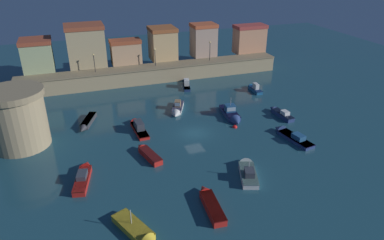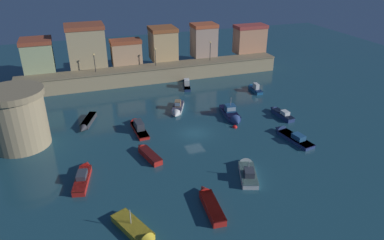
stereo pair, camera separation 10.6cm
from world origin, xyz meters
TOP-DOWN VIEW (x-y plane):
  - ground_plane at (0.00, 0.00)m, footprint 129.95×129.95m
  - quay_wall at (0.00, 23.52)m, footprint 50.84×4.02m
  - old_town_backdrop at (-2.62, 27.78)m, footprint 49.34×5.89m
  - fortress_tower at (-22.77, 4.45)m, footprint 7.78×7.78m
  - quay_lamp_0 at (-11.19, 23.52)m, footprint 0.32×0.32m
  - quay_lamp_1 at (0.23, 23.52)m, footprint 0.32×0.32m
  - quay_lamp_2 at (11.55, 23.52)m, footprint 0.32×0.32m
  - moored_boat_0 at (-7.35, 4.04)m, footprint 1.78×7.01m
  - moored_boat_1 at (-7.66, -3.78)m, footprint 2.53×5.65m
  - moored_boat_2 at (12.05, -5.43)m, footprint 2.80×7.18m
  - moored_boat_3 at (-11.46, -17.24)m, footprint 3.97×6.24m
  - moored_boat_4 at (-3.80, -15.32)m, footprint 1.75×6.36m
  - moored_boat_5 at (-15.65, -6.23)m, footprint 2.75×6.65m
  - moored_boat_6 at (7.10, 2.97)m, footprint 2.53×6.87m
  - moored_boat_7 at (2.50, -11.28)m, footprint 3.65×6.27m
  - moored_boat_8 at (-14.21, 7.75)m, footprint 3.22×6.09m
  - moored_boat_9 at (-0.17, 8.01)m, footprint 3.75×5.98m
  - moored_boat_10 at (14.66, 1.27)m, footprint 1.56×5.69m
  - moored_boat_11 at (4.94, 18.84)m, footprint 2.71×6.69m
  - moored_boat_12 at (15.95, 12.36)m, footprint 1.33×4.82m
  - mooring_buoy_0 at (6.18, -0.16)m, footprint 0.72×0.72m

SIDE VIEW (x-z plane):
  - ground_plane at x=0.00m, z-range 0.00..0.00m
  - mooring_buoy_0 at x=6.18m, z-range -0.36..0.36m
  - moored_boat_2 at x=12.05m, z-range -0.52..1.22m
  - moored_boat_3 at x=-11.46m, z-range -1.00..1.71m
  - moored_boat_9 at x=-0.17m, z-range -0.58..1.36m
  - moored_boat_8 at x=-14.21m, z-range -0.13..0.91m
  - moored_boat_4 at x=-3.80m, z-range -0.22..1.04m
  - moored_boat_1 at x=-7.66m, z-range -0.15..0.97m
  - moored_boat_7 at x=2.50m, z-range -0.91..1.76m
  - moored_boat_10 at x=14.66m, z-range -0.30..1.15m
  - moored_boat_5 at x=-15.65m, z-range -0.33..1.22m
  - moored_boat_0 at x=-7.35m, z-range -0.54..1.44m
  - moored_boat_12 at x=15.95m, z-range -0.46..1.38m
  - moored_boat_11 at x=4.94m, z-range -0.57..1.50m
  - moored_boat_6 at x=7.10m, z-range -1.30..2.33m
  - quay_wall at x=0.00m, z-range 0.01..3.05m
  - fortress_tower at x=-22.77m, z-range 0.06..7.87m
  - quay_lamp_0 at x=-11.19m, z-range 3.61..7.02m
  - quay_lamp_1 at x=0.23m, z-range 3.61..7.06m
  - quay_lamp_2 at x=11.55m, z-range 3.64..7.49m
  - old_town_backdrop at x=-2.62m, z-range 2.18..10.26m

